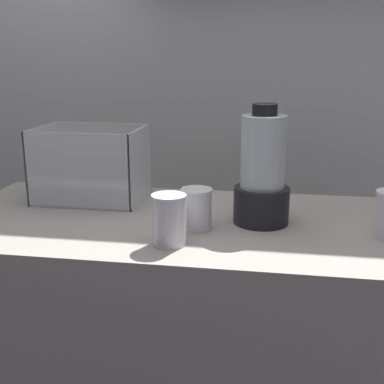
% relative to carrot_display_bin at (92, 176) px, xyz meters
% --- Properties ---
extents(counter, '(1.40, 0.64, 0.90)m').
position_rel_carrot_display_bin_xyz_m(counter, '(0.35, -0.16, -0.52)').
color(counter, '#9E998E').
rests_on(counter, ground_plane).
extents(back_wall_unit, '(2.60, 0.24, 2.50)m').
position_rel_carrot_display_bin_xyz_m(back_wall_unit, '(0.35, 0.60, 0.29)').
color(back_wall_unit, silver).
rests_on(back_wall_unit, ground_plane).
extents(carrot_display_bin, '(0.33, 0.24, 0.23)m').
position_rel_carrot_display_bin_xyz_m(carrot_display_bin, '(0.00, 0.00, 0.00)').
color(carrot_display_bin, white).
rests_on(carrot_display_bin, counter).
extents(blender_pitcher, '(0.15, 0.15, 0.32)m').
position_rel_carrot_display_bin_xyz_m(blender_pitcher, '(0.54, -0.15, 0.06)').
color(blender_pitcher, black).
rests_on(blender_pitcher, counter).
extents(juice_cup_mango_far_left, '(0.08, 0.08, 0.12)m').
position_rel_carrot_display_bin_xyz_m(juice_cup_mango_far_left, '(0.33, -0.36, -0.02)').
color(juice_cup_mango_far_left, white).
rests_on(juice_cup_mango_far_left, counter).
extents(juice_cup_pomegranate_left, '(0.08, 0.08, 0.11)m').
position_rel_carrot_display_bin_xyz_m(juice_cup_pomegranate_left, '(0.37, -0.23, -0.02)').
color(juice_cup_pomegranate_left, white).
rests_on(juice_cup_pomegranate_left, counter).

